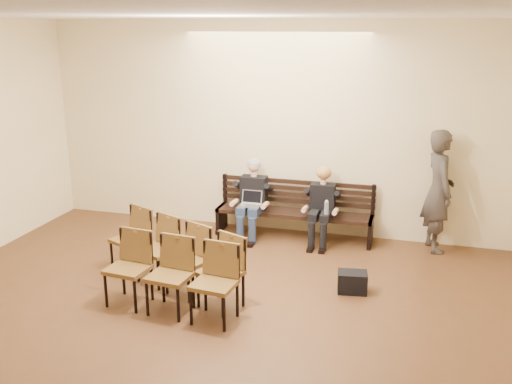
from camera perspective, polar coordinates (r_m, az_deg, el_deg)
room_walls at (r=5.43m, az=-8.72°, el=6.97°), size 8.02×10.01×3.51m
bench at (r=9.48m, az=3.77°, el=-3.26°), size 2.60×0.90×0.45m
seated_man at (r=9.39m, az=-0.38°, el=-0.78°), size 0.53×0.73×1.27m
seated_woman at (r=9.18m, az=6.55°, el=-1.77°), size 0.49×0.67×1.13m
laptop at (r=9.24m, az=-0.64°, el=-1.49°), size 0.38×0.32×0.24m
water_bottle at (r=8.95m, az=7.03°, el=-2.25°), size 0.08×0.08×0.23m
bag at (r=7.73m, az=9.61°, el=-8.87°), size 0.42×0.32×0.28m
passerby at (r=9.14m, az=17.86°, el=0.96°), size 0.74×0.92×2.20m
chair_row_front at (r=7.71m, az=-8.37°, el=-6.30°), size 2.24×1.36×0.92m
chair_row_back at (r=7.07m, az=-8.63°, el=-8.37°), size 1.73×0.68×0.94m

